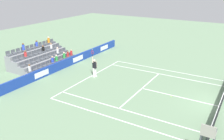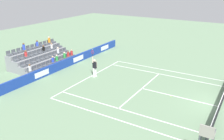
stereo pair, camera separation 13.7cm
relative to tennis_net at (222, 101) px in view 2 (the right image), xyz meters
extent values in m
plane|color=gray|center=(0.00, 0.00, -0.49)|extent=(80.00, 80.00, 0.00)
cube|color=white|center=(0.00, -11.89, -0.49)|extent=(10.97, 0.10, 0.01)
cube|color=white|center=(0.00, -6.40, -0.49)|extent=(8.23, 0.10, 0.01)
cube|color=white|center=(0.00, -3.20, -0.49)|extent=(0.10, 6.40, 0.01)
cube|color=white|center=(4.12, -5.95, -0.49)|extent=(0.10, 11.89, 0.01)
cube|color=white|center=(-4.12, -5.95, -0.49)|extent=(0.10, 11.89, 0.01)
cube|color=white|center=(5.49, -5.95, -0.49)|extent=(0.10, 11.89, 0.01)
cube|color=white|center=(-5.49, -5.95, -0.49)|extent=(0.10, 11.89, 0.01)
cube|color=white|center=(0.00, -11.79, -0.49)|extent=(0.10, 0.20, 0.01)
cube|color=#193899|center=(0.00, -15.73, -0.03)|extent=(22.23, 0.20, 0.93)
cube|color=white|center=(-8.34, -15.62, -0.03)|extent=(1.78, 0.01, 0.52)
cube|color=white|center=(-2.78, -15.62, -0.03)|extent=(1.78, 0.01, 0.52)
cube|color=white|center=(2.78, -15.62, -0.03)|extent=(1.78, 0.01, 0.52)
cube|color=black|center=(0.00, 0.00, -0.03)|extent=(11.77, 0.02, 0.92)
cube|color=white|center=(0.00, 0.00, 0.45)|extent=(11.77, 0.04, 0.04)
cylinder|color=white|center=(-0.25, -11.47, -0.04)|extent=(0.16, 0.16, 0.90)
cylinder|color=white|center=(-0.01, -11.52, -0.04)|extent=(0.16, 0.16, 0.90)
cube|color=white|center=(-0.25, -11.47, -0.45)|extent=(0.17, 0.28, 0.08)
cube|color=white|center=(-0.01, -11.52, -0.45)|extent=(0.17, 0.28, 0.08)
cube|color=black|center=(-0.13, -11.50, 0.71)|extent=(0.28, 0.39, 0.60)
sphere|color=beige|center=(-0.13, -11.50, 1.17)|extent=(0.24, 0.24, 0.24)
cylinder|color=beige|center=(0.09, -11.54, 1.32)|extent=(0.09, 0.09, 0.62)
cylinder|color=beige|center=(-0.34, -11.41, 0.73)|extent=(0.09, 0.09, 0.56)
cylinder|color=black|center=(0.09, -11.54, 1.77)|extent=(0.04, 0.04, 0.28)
torus|color=red|center=(0.09, -11.54, 2.05)|extent=(0.09, 0.31, 0.31)
sphere|color=#D1E533|center=(0.09, -11.54, 2.33)|extent=(0.07, 0.07, 0.07)
cube|color=gray|center=(6.69, 0.11, 1.26)|extent=(0.70, 0.70, 0.08)
cube|color=gray|center=(7.01, 0.11, 1.57)|extent=(0.06, 0.70, 0.55)
cube|color=#474C54|center=(6.69, -0.21, 1.44)|extent=(0.56, 0.05, 0.04)
cube|color=#474C54|center=(6.69, 0.43, 1.44)|extent=(0.56, 0.05, 0.04)
cube|color=gray|center=(0.00, -16.80, -0.28)|extent=(6.82, 0.95, 0.42)
cube|color=#545960|center=(-3.10, -16.80, 0.03)|extent=(0.48, 0.44, 0.20)
cube|color=#545960|center=(-3.10, -17.00, 0.28)|extent=(0.48, 0.04, 0.30)
cube|color=#545960|center=(-2.48, -16.80, 0.03)|extent=(0.48, 0.44, 0.20)
cube|color=#545960|center=(-2.48, -17.00, 0.28)|extent=(0.48, 0.04, 0.30)
cube|color=#545960|center=(-1.86, -16.80, 0.03)|extent=(0.48, 0.44, 0.20)
cube|color=#545960|center=(-1.86, -17.00, 0.28)|extent=(0.48, 0.04, 0.30)
cube|color=#545960|center=(-1.24, -16.80, 0.03)|extent=(0.48, 0.44, 0.20)
cube|color=#545960|center=(-1.24, -17.00, 0.28)|extent=(0.48, 0.04, 0.30)
cube|color=#545960|center=(-0.62, -16.80, 0.03)|extent=(0.48, 0.44, 0.20)
cube|color=#545960|center=(-0.62, -17.00, 0.28)|extent=(0.48, 0.04, 0.30)
cube|color=#545960|center=(0.00, -16.80, 0.03)|extent=(0.48, 0.44, 0.20)
cube|color=#545960|center=(0.00, -17.00, 0.28)|extent=(0.48, 0.04, 0.30)
cube|color=#545960|center=(0.62, -16.80, 0.03)|extent=(0.48, 0.44, 0.20)
cube|color=#545960|center=(0.62, -17.00, 0.28)|extent=(0.48, 0.04, 0.30)
cube|color=#545960|center=(1.24, -16.80, 0.03)|extent=(0.48, 0.44, 0.20)
cube|color=#545960|center=(1.24, -17.00, 0.28)|extent=(0.48, 0.04, 0.30)
cube|color=#545960|center=(1.86, -16.80, 0.03)|extent=(0.48, 0.44, 0.20)
cube|color=#545960|center=(1.86, -17.00, 0.28)|extent=(0.48, 0.04, 0.30)
cube|color=#545960|center=(2.48, -16.80, 0.03)|extent=(0.48, 0.44, 0.20)
cube|color=#545960|center=(2.48, -17.00, 0.28)|extent=(0.48, 0.04, 0.30)
cube|color=#545960|center=(3.10, -16.80, 0.03)|extent=(0.48, 0.44, 0.20)
cube|color=#545960|center=(3.10, -17.00, 0.28)|extent=(0.48, 0.04, 0.30)
cube|color=gray|center=(0.00, -17.75, -0.07)|extent=(6.82, 0.95, 0.84)
cube|color=#545960|center=(-3.10, -17.75, 0.45)|extent=(0.48, 0.44, 0.20)
cube|color=#545960|center=(-3.10, -17.95, 0.70)|extent=(0.48, 0.04, 0.30)
cube|color=#545960|center=(-2.48, -17.75, 0.45)|extent=(0.48, 0.44, 0.20)
cube|color=#545960|center=(-2.48, -17.95, 0.70)|extent=(0.48, 0.04, 0.30)
cube|color=#545960|center=(-1.86, -17.75, 0.45)|extent=(0.48, 0.44, 0.20)
cube|color=#545960|center=(-1.86, -17.95, 0.70)|extent=(0.48, 0.04, 0.30)
cube|color=#545960|center=(-1.24, -17.75, 0.45)|extent=(0.48, 0.44, 0.20)
cube|color=#545960|center=(-1.24, -17.95, 0.70)|extent=(0.48, 0.04, 0.30)
cube|color=#545960|center=(-0.62, -17.75, 0.45)|extent=(0.48, 0.44, 0.20)
cube|color=#545960|center=(-0.62, -17.95, 0.70)|extent=(0.48, 0.04, 0.30)
cube|color=#545960|center=(0.00, -17.75, 0.45)|extent=(0.48, 0.44, 0.20)
cube|color=#545960|center=(0.00, -17.95, 0.70)|extent=(0.48, 0.04, 0.30)
cube|color=#545960|center=(0.62, -17.75, 0.45)|extent=(0.48, 0.44, 0.20)
cube|color=#545960|center=(0.62, -17.95, 0.70)|extent=(0.48, 0.04, 0.30)
cube|color=#545960|center=(1.24, -17.75, 0.45)|extent=(0.48, 0.44, 0.20)
cube|color=#545960|center=(1.24, -17.95, 0.70)|extent=(0.48, 0.04, 0.30)
cube|color=#545960|center=(1.86, -17.75, 0.45)|extent=(0.48, 0.44, 0.20)
cube|color=#545960|center=(1.86, -17.95, 0.70)|extent=(0.48, 0.04, 0.30)
cube|color=#545960|center=(2.48, -17.75, 0.45)|extent=(0.48, 0.44, 0.20)
cube|color=#545960|center=(2.48, -17.95, 0.70)|extent=(0.48, 0.04, 0.30)
cube|color=#545960|center=(3.10, -17.75, 0.45)|extent=(0.48, 0.44, 0.20)
cube|color=#545960|center=(3.10, -17.95, 0.70)|extent=(0.48, 0.04, 0.30)
cube|color=gray|center=(0.00, -18.70, 0.14)|extent=(6.82, 0.95, 1.26)
cube|color=#545960|center=(-3.10, -18.70, 0.87)|extent=(0.48, 0.44, 0.20)
cube|color=#545960|center=(-3.10, -18.90, 1.12)|extent=(0.48, 0.04, 0.30)
cube|color=#545960|center=(-2.48, -18.70, 0.87)|extent=(0.48, 0.44, 0.20)
cube|color=#545960|center=(-2.48, -18.90, 1.12)|extent=(0.48, 0.04, 0.30)
cube|color=#545960|center=(-1.86, -18.70, 0.87)|extent=(0.48, 0.44, 0.20)
cube|color=#545960|center=(-1.86, -18.90, 1.12)|extent=(0.48, 0.04, 0.30)
cube|color=#545960|center=(-1.24, -18.70, 0.87)|extent=(0.48, 0.44, 0.20)
cube|color=#545960|center=(-1.24, -18.90, 1.12)|extent=(0.48, 0.04, 0.30)
cube|color=#545960|center=(-0.62, -18.70, 0.87)|extent=(0.48, 0.44, 0.20)
cube|color=#545960|center=(-0.62, -18.90, 1.12)|extent=(0.48, 0.04, 0.30)
cube|color=#545960|center=(0.00, -18.70, 0.87)|extent=(0.48, 0.44, 0.20)
cube|color=#545960|center=(0.00, -18.90, 1.12)|extent=(0.48, 0.04, 0.30)
cube|color=#545960|center=(0.62, -18.70, 0.87)|extent=(0.48, 0.44, 0.20)
cube|color=#545960|center=(0.62, -18.90, 1.12)|extent=(0.48, 0.04, 0.30)
cube|color=#545960|center=(1.24, -18.70, 0.87)|extent=(0.48, 0.44, 0.20)
cube|color=#545960|center=(1.24, -18.90, 1.12)|extent=(0.48, 0.04, 0.30)
cube|color=#545960|center=(1.86, -18.70, 0.87)|extent=(0.48, 0.44, 0.20)
cube|color=#545960|center=(1.86, -18.90, 1.12)|extent=(0.48, 0.04, 0.30)
cube|color=#545960|center=(2.48, -18.70, 0.87)|extent=(0.48, 0.44, 0.20)
cube|color=#545960|center=(2.48, -18.90, 1.12)|extent=(0.48, 0.04, 0.30)
cube|color=#545960|center=(3.10, -18.70, 0.87)|extent=(0.48, 0.44, 0.20)
cube|color=#545960|center=(3.10, -18.90, 1.12)|extent=(0.48, 0.04, 0.30)
cube|color=gray|center=(0.00, -19.65, 0.35)|extent=(6.82, 0.95, 1.68)
cube|color=#545960|center=(-3.10, -19.65, 1.29)|extent=(0.48, 0.44, 0.20)
cube|color=#545960|center=(-3.10, -19.85, 1.54)|extent=(0.48, 0.04, 0.30)
cube|color=#545960|center=(-2.48, -19.65, 1.29)|extent=(0.48, 0.44, 0.20)
cube|color=#545960|center=(-2.48, -19.85, 1.54)|extent=(0.48, 0.04, 0.30)
cube|color=#545960|center=(-1.86, -19.65, 1.29)|extent=(0.48, 0.44, 0.20)
cube|color=#545960|center=(-1.86, -19.85, 1.54)|extent=(0.48, 0.04, 0.30)
cube|color=#545960|center=(-1.24, -19.65, 1.29)|extent=(0.48, 0.44, 0.20)
cube|color=#545960|center=(-1.24, -19.85, 1.54)|extent=(0.48, 0.04, 0.30)
cube|color=#545960|center=(-0.62, -19.65, 1.29)|extent=(0.48, 0.44, 0.20)
cube|color=#545960|center=(-0.62, -19.85, 1.54)|extent=(0.48, 0.04, 0.30)
cube|color=#545960|center=(0.00, -19.65, 1.29)|extent=(0.48, 0.44, 0.20)
cube|color=#545960|center=(0.00, -19.85, 1.54)|extent=(0.48, 0.04, 0.30)
cube|color=#545960|center=(0.62, -19.65, 1.29)|extent=(0.48, 0.44, 0.20)
cube|color=#545960|center=(0.62, -19.85, 1.54)|extent=(0.48, 0.04, 0.30)
cube|color=#545960|center=(1.24, -19.65, 1.29)|extent=(0.48, 0.44, 0.20)
cube|color=#545960|center=(1.24, -19.85, 1.54)|extent=(0.48, 0.04, 0.30)
cube|color=#545960|center=(1.86, -19.65, 1.29)|extent=(0.48, 0.44, 0.20)
cube|color=#545960|center=(1.86, -19.85, 1.54)|extent=(0.48, 0.04, 0.30)
cube|color=#545960|center=(2.48, -19.65, 1.29)|extent=(0.48, 0.44, 0.20)
cube|color=#545960|center=(2.48, -19.85, 1.54)|extent=(0.48, 0.04, 0.30)
cube|color=#545960|center=(3.10, -19.65, 1.29)|extent=(0.48, 0.44, 0.20)
cube|color=#545960|center=(3.10, -19.85, 1.54)|extent=(0.48, 0.04, 0.30)
cylinder|color=red|center=(1.86, -18.75, 1.19)|extent=(0.28, 0.28, 0.44)
sphere|color=brown|center=(1.86, -18.75, 1.51)|extent=(0.20, 0.20, 0.20)
cylinder|color=blue|center=(1.24, -19.70, 1.66)|extent=(0.28, 0.28, 0.54)
sphere|color=brown|center=(1.24, -19.70, 2.03)|extent=(0.20, 0.20, 0.20)
cylinder|color=white|center=(3.10, -16.85, 0.38)|extent=(0.28, 0.28, 0.50)
sphere|color=brown|center=(3.10, -16.85, 0.73)|extent=(0.20, 0.20, 0.20)
cylinder|color=black|center=(-0.62, -18.75, 1.18)|extent=(0.28, 0.28, 0.43)
sphere|color=brown|center=(-0.62, -18.75, 1.50)|extent=(0.20, 0.20, 0.20)
cylinder|color=red|center=(-2.48, -16.85, 0.35)|extent=(0.28, 0.28, 0.44)
sphere|color=brown|center=(-2.48, -16.85, 0.67)|extent=(0.20, 0.20, 0.20)
cylinder|color=orange|center=(-2.48, -19.70, 1.65)|extent=(0.28, 0.28, 0.52)
sphere|color=beige|center=(-2.48, -19.70, 2.01)|extent=(0.20, 0.20, 0.20)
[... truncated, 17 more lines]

